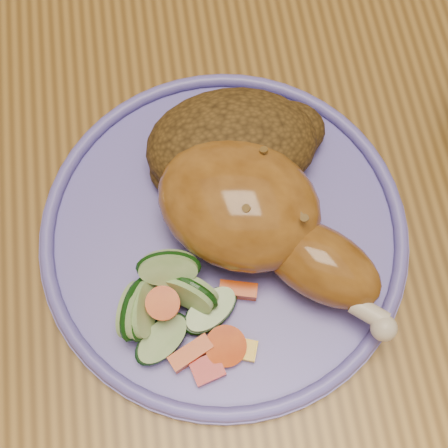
% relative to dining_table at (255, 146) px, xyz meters
% --- Properties ---
extents(ground, '(4.00, 4.00, 0.00)m').
position_rel_dining_table_xyz_m(ground, '(0.00, 0.00, -0.67)').
color(ground, brown).
rests_on(ground, ground).
extents(dining_table, '(0.90, 1.40, 0.75)m').
position_rel_dining_table_xyz_m(dining_table, '(0.00, 0.00, 0.00)').
color(dining_table, brown).
rests_on(dining_table, ground).
extents(plate, '(0.27, 0.27, 0.01)m').
position_rel_dining_table_xyz_m(plate, '(-0.05, -0.11, 0.09)').
color(plate, '#6358B4').
rests_on(plate, dining_table).
extents(plate_rim, '(0.26, 0.26, 0.01)m').
position_rel_dining_table_xyz_m(plate_rim, '(-0.05, -0.11, 0.10)').
color(plate_rim, '#6358B4').
rests_on(plate_rim, plate).
extents(chicken_leg, '(0.17, 0.18, 0.06)m').
position_rel_dining_table_xyz_m(chicken_leg, '(-0.02, -0.12, 0.12)').
color(chicken_leg, '#925A1E').
rests_on(chicken_leg, plate).
extents(rice_pilaf, '(0.13, 0.09, 0.05)m').
position_rel_dining_table_xyz_m(rice_pilaf, '(-0.03, -0.06, 0.12)').
color(rice_pilaf, '#4D3413').
rests_on(rice_pilaf, plate).
extents(vegetable_pile, '(0.10, 0.10, 0.05)m').
position_rel_dining_table_xyz_m(vegetable_pile, '(-0.09, -0.17, 0.11)').
color(vegetable_pile, '#A50A05').
rests_on(vegetable_pile, plate).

